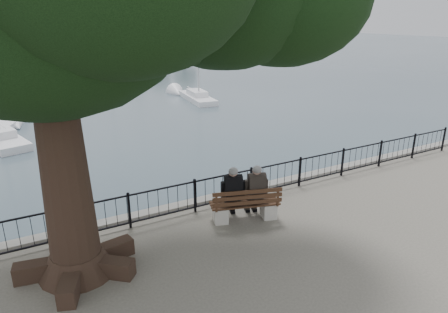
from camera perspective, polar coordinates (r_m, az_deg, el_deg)
harbor at (r=13.29m, az=-1.06°, el=-7.94°), size 260.00×260.00×1.20m
railing at (r=12.43m, az=-0.00°, el=-4.53°), size 22.06×0.06×1.00m
bench at (r=11.62m, az=3.05°, el=-7.38°), size 2.09×1.17×1.06m
person_left at (r=11.47m, az=1.12°, el=-5.52°), size 0.65×0.91×1.68m
person_right at (r=11.62m, az=4.42°, el=-5.22°), size 0.65×0.91×1.68m
lion_monument at (r=58.02m, az=-22.17°, el=13.75°), size 6.18×6.18×9.08m
sailboat_a at (r=25.27m, az=-29.26°, el=2.39°), size 2.86×5.76×9.47m
sailboat_b at (r=30.07m, az=-27.90°, el=5.13°), size 3.51×5.86×12.46m
sailboat_d at (r=33.53m, az=-3.84°, el=8.50°), size 2.24×5.83×9.94m
sailboat_f at (r=40.89m, az=-16.04°, el=9.80°), size 1.83×5.64×10.84m
sailboat_g at (r=49.48m, az=-12.09°, el=11.67°), size 2.19×5.42×10.59m
sailboat_h at (r=46.14m, az=-28.63°, el=9.26°), size 2.61×5.57×11.62m
far_shore at (r=92.31m, az=-9.82°, el=17.50°), size 30.00×8.60×9.18m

